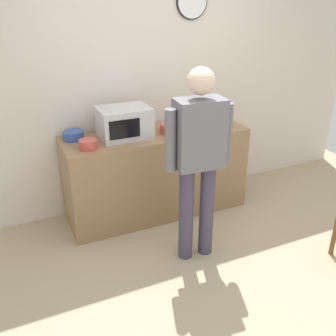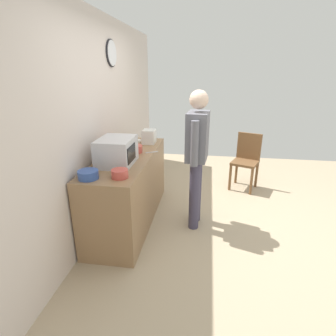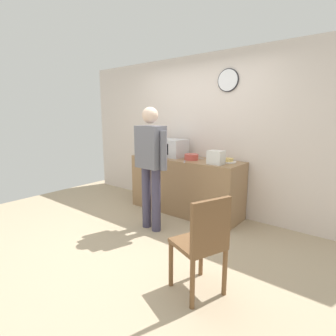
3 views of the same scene
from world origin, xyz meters
TOP-DOWN VIEW (x-y plane):
  - ground_plane at (0.00, 0.00)m, footprint 6.00×6.00m
  - back_wall at (0.00, 1.60)m, footprint 5.40×0.13m
  - kitchen_counter at (-0.10, 1.22)m, footprint 1.92×0.62m
  - microwave at (-0.43, 1.24)m, footprint 0.50×0.39m
  - sandwich_plate at (0.61, 1.33)m, footprint 0.24×0.24m
  - salad_bowl at (0.04, 1.17)m, footprint 0.22×0.22m
  - cereal_bowl at (-0.84, 1.08)m, footprint 0.17×0.17m
  - mixing_bowl at (-0.91, 1.38)m, footprint 0.21×0.21m
  - toaster at (0.53, 1.08)m, footprint 0.22×0.18m
  - fork_utensil at (0.08, 1.38)m, footprint 0.17×0.07m
  - spoon_utensil at (0.07, 0.94)m, footprint 0.11×0.16m
  - person_standing at (-0.08, 0.34)m, footprint 0.59×0.27m
  - wooden_chair at (1.25, -0.45)m, footprint 0.52×0.52m

SIDE VIEW (x-z plane):
  - ground_plane at x=0.00m, z-range 0.00..0.00m
  - kitchen_counter at x=-0.10m, z-range 0.00..0.92m
  - wooden_chair at x=1.25m, z-range 0.05..0.99m
  - fork_utensil at x=0.08m, z-range 0.92..0.93m
  - spoon_utensil at x=0.07m, z-range 0.92..0.93m
  - sandwich_plate at x=0.61m, z-range 0.91..0.97m
  - mixing_bowl at x=-0.91m, z-range 0.92..1.00m
  - cereal_bowl at x=-0.84m, z-range 0.92..1.00m
  - salad_bowl at x=0.04m, z-range 0.92..1.01m
  - person_standing at x=-0.08m, z-range 0.15..1.88m
  - toaster at x=0.53m, z-range 0.92..1.12m
  - microwave at x=-0.43m, z-range 0.92..1.22m
  - back_wall at x=0.00m, z-range 0.00..2.60m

